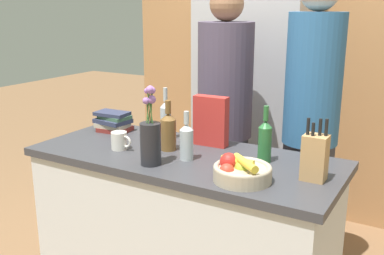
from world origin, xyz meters
name	(u,v)px	position (x,y,z in m)	size (l,w,h in m)	color
kitchen_island	(184,236)	(0.00, 0.00, 0.46)	(1.57, 0.66, 0.92)	silver
back_wall_wood	(291,50)	(0.00, 1.63, 1.30)	(2.77, 0.12, 2.60)	#AD7A4C
refrigerator	(256,104)	(-0.14, 1.27, 0.93)	(0.78, 0.63, 1.85)	#B7B7BC
fruit_bowl	(241,171)	(0.39, -0.18, 0.96)	(0.25, 0.25, 0.11)	tan
knife_block	(315,157)	(0.66, -0.01, 1.02)	(0.10, 0.09, 0.27)	tan
flower_vase	(151,138)	(-0.06, -0.20, 1.04)	(0.10, 0.10, 0.38)	#232328
cereal_box	(211,121)	(0.04, 0.20, 1.05)	(0.19, 0.07, 0.27)	red
coffee_mug	(120,141)	(-0.33, -0.10, 0.96)	(0.12, 0.08, 0.09)	silver
book_stack	(113,122)	(-0.58, 0.16, 0.97)	(0.21, 0.17, 0.12)	maroon
bottle_oil	(168,131)	(-0.11, 0.02, 1.02)	(0.08, 0.08, 0.26)	brown
bottle_vinegar	(186,141)	(0.05, -0.06, 1.01)	(0.07, 0.07, 0.24)	#B2BCC1
bottle_wine	(265,140)	(0.39, 0.10, 1.02)	(0.06, 0.06, 0.27)	#286633
bottle_water	(166,119)	(-0.23, 0.19, 1.03)	(0.06, 0.06, 0.29)	#B2BCC1
person_at_sink	(225,113)	(-0.09, 0.64, 0.99)	(0.34, 0.34, 1.75)	#383842
person_in_blue	(311,115)	(0.45, 0.65, 1.04)	(0.31, 0.31, 1.82)	#383842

